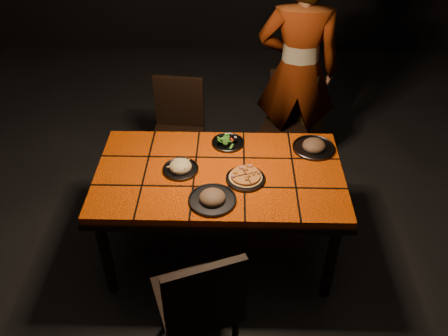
{
  "coord_description": "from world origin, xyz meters",
  "views": [
    {
      "loc": [
        0.08,
        -2.38,
        2.68
      ],
      "look_at": [
        0.03,
        -0.05,
        0.82
      ],
      "focal_mm": 38.0,
      "sensor_mm": 36.0,
      "label": 1
    }
  ],
  "objects_px": {
    "dining_table": "(220,181)",
    "chair_near": "(200,302)",
    "chair_far_left": "(178,125)",
    "plate_pizza": "(246,178)",
    "diner": "(298,72)",
    "plate_pasta": "(181,168)",
    "chair_far_right": "(288,119)"
  },
  "relations": [
    {
      "from": "plate_pizza",
      "to": "plate_pasta",
      "type": "relative_size",
      "value": 1.15
    },
    {
      "from": "chair_far_right",
      "to": "plate_pasta",
      "type": "bearing_deg",
      "value": -107.95
    },
    {
      "from": "dining_table",
      "to": "plate_pizza",
      "type": "relative_size",
      "value": 6.01
    },
    {
      "from": "diner",
      "to": "plate_pizza",
      "type": "distance_m",
      "value": 1.26
    },
    {
      "from": "dining_table",
      "to": "chair_far_left",
      "type": "bearing_deg",
      "value": 112.71
    },
    {
      "from": "chair_far_right",
      "to": "diner",
      "type": "bearing_deg",
      "value": 77.67
    },
    {
      "from": "chair_near",
      "to": "plate_pizza",
      "type": "distance_m",
      "value": 0.84
    },
    {
      "from": "dining_table",
      "to": "diner",
      "type": "xyz_separation_m",
      "value": [
        0.6,
        1.1,
        0.24
      ]
    },
    {
      "from": "dining_table",
      "to": "chair_near",
      "type": "distance_m",
      "value": 0.87
    },
    {
      "from": "chair_near",
      "to": "diner",
      "type": "relative_size",
      "value": 0.52
    },
    {
      "from": "diner",
      "to": "plate_pasta",
      "type": "xyz_separation_m",
      "value": [
        -0.85,
        -1.09,
        -0.14
      ]
    },
    {
      "from": "diner",
      "to": "chair_far_right",
      "type": "bearing_deg",
      "value": 61.5
    },
    {
      "from": "diner",
      "to": "dining_table",
      "type": "bearing_deg",
      "value": 65.65
    },
    {
      "from": "dining_table",
      "to": "chair_near",
      "type": "bearing_deg",
      "value": -95.23
    },
    {
      "from": "plate_pizza",
      "to": "plate_pasta",
      "type": "xyz_separation_m",
      "value": [
        -0.42,
        0.09,
        0.0
      ]
    },
    {
      "from": "plate_pizza",
      "to": "chair_far_right",
      "type": "bearing_deg",
      "value": 70.99
    },
    {
      "from": "chair_near",
      "to": "plate_pizza",
      "type": "height_order",
      "value": "chair_near"
    },
    {
      "from": "chair_far_right",
      "to": "diner",
      "type": "relative_size",
      "value": 0.49
    },
    {
      "from": "chair_near",
      "to": "plate_pasta",
      "type": "height_order",
      "value": "chair_near"
    },
    {
      "from": "chair_far_left",
      "to": "plate_pizza",
      "type": "relative_size",
      "value": 3.35
    },
    {
      "from": "dining_table",
      "to": "chair_far_left",
      "type": "xyz_separation_m",
      "value": [
        -0.37,
        0.89,
        -0.15
      ]
    },
    {
      "from": "dining_table",
      "to": "chair_far_right",
      "type": "relative_size",
      "value": 1.82
    },
    {
      "from": "chair_far_left",
      "to": "plate_pizza",
      "type": "distance_m",
      "value": 1.14
    },
    {
      "from": "dining_table",
      "to": "chair_far_right",
      "type": "distance_m",
      "value": 1.16
    },
    {
      "from": "chair_near",
      "to": "diner",
      "type": "distance_m",
      "value": 2.1
    },
    {
      "from": "chair_far_left",
      "to": "chair_far_right",
      "type": "height_order",
      "value": "chair_far_left"
    },
    {
      "from": "plate_pizza",
      "to": "diner",
      "type": "bearing_deg",
      "value": 69.92
    },
    {
      "from": "dining_table",
      "to": "chair_far_left",
      "type": "relative_size",
      "value": 1.79
    },
    {
      "from": "chair_near",
      "to": "chair_far_right",
      "type": "distance_m",
      "value": 1.97
    },
    {
      "from": "chair_far_left",
      "to": "chair_near",
      "type": "bearing_deg",
      "value": -74.46
    },
    {
      "from": "diner",
      "to": "plate_pizza",
      "type": "bearing_deg",
      "value": 74.11
    },
    {
      "from": "chair_far_left",
      "to": "plate_pizza",
      "type": "xyz_separation_m",
      "value": [
        0.54,
        -0.97,
        0.25
      ]
    }
  ]
}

